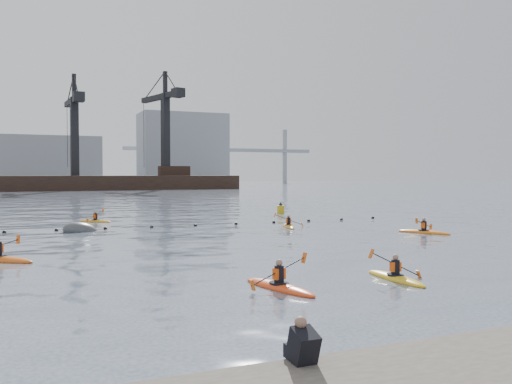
{
  "coord_description": "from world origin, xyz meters",
  "views": [
    {
      "loc": [
        -9.69,
        -13.66,
        3.66
      ],
      "look_at": [
        -0.1,
        8.94,
        2.8
      ],
      "focal_mm": 38.0,
      "sensor_mm": 36.0,
      "label": 1
    }
  ],
  "objects_px": {
    "kayaker_0": "(279,286)",
    "kayaker_5": "(95,221)",
    "kayaker_4": "(424,231)",
    "kayaker_1": "(395,277)",
    "kayaker_3": "(289,226)",
    "nav_buoy": "(281,209)",
    "mooring_buoy": "(81,231)"
  },
  "relations": [
    {
      "from": "kayaker_3",
      "to": "kayaker_1",
      "type": "bearing_deg",
      "value": -89.5
    },
    {
      "from": "kayaker_3",
      "to": "kayaker_5",
      "type": "bearing_deg",
      "value": 156.62
    },
    {
      "from": "kayaker_0",
      "to": "kayaker_5",
      "type": "height_order",
      "value": "kayaker_0"
    },
    {
      "from": "kayaker_0",
      "to": "nav_buoy",
      "type": "relative_size",
      "value": 2.87
    },
    {
      "from": "kayaker_4",
      "to": "kayaker_1",
      "type": "bearing_deg",
      "value": 19.56
    },
    {
      "from": "kayaker_3",
      "to": "kayaker_4",
      "type": "relative_size",
      "value": 0.92
    },
    {
      "from": "kayaker_0",
      "to": "kayaker_3",
      "type": "xyz_separation_m",
      "value": [
        8.98,
        17.41,
        -0.01
      ]
    },
    {
      "from": "kayaker_0",
      "to": "mooring_buoy",
      "type": "bearing_deg",
      "value": 87.76
    },
    {
      "from": "kayaker_1",
      "to": "nav_buoy",
      "type": "bearing_deg",
      "value": 72.63
    },
    {
      "from": "kayaker_4",
      "to": "kayaker_0",
      "type": "bearing_deg",
      "value": 9.37
    },
    {
      "from": "kayaker_0",
      "to": "nav_buoy",
      "type": "xyz_separation_m",
      "value": [
        14.0,
        29.12,
        0.26
      ]
    },
    {
      "from": "mooring_buoy",
      "to": "kayaker_3",
      "type": "bearing_deg",
      "value": -11.79
    },
    {
      "from": "kayaker_1",
      "to": "nav_buoy",
      "type": "height_order",
      "value": "kayaker_1"
    },
    {
      "from": "kayaker_4",
      "to": "kayaker_5",
      "type": "relative_size",
      "value": 1.34
    },
    {
      "from": "kayaker_0",
      "to": "kayaker_5",
      "type": "xyz_separation_m",
      "value": [
        -2.59,
        26.7,
        -0.01
      ]
    },
    {
      "from": "kayaker_1",
      "to": "kayaker_0",
      "type": "bearing_deg",
      "value": 177.79
    },
    {
      "from": "kayaker_3",
      "to": "kayaker_4",
      "type": "bearing_deg",
      "value": -32.11
    },
    {
      "from": "mooring_buoy",
      "to": "nav_buoy",
      "type": "relative_size",
      "value": 1.93
    },
    {
      "from": "kayaker_5",
      "to": "kayaker_4",
      "type": "bearing_deg",
      "value": -86.77
    },
    {
      "from": "kayaker_5",
      "to": "mooring_buoy",
      "type": "bearing_deg",
      "value": -148.85
    },
    {
      "from": "kayaker_5",
      "to": "nav_buoy",
      "type": "relative_size",
      "value": 2.07
    },
    {
      "from": "kayaker_3",
      "to": "mooring_buoy",
      "type": "relative_size",
      "value": 1.32
    },
    {
      "from": "mooring_buoy",
      "to": "nav_buoy",
      "type": "bearing_deg",
      "value": 26.16
    },
    {
      "from": "kayaker_4",
      "to": "nav_buoy",
      "type": "relative_size",
      "value": 2.78
    },
    {
      "from": "kayaker_4",
      "to": "mooring_buoy",
      "type": "relative_size",
      "value": 1.44
    },
    {
      "from": "kayaker_1",
      "to": "kayaker_4",
      "type": "distance_m",
      "value": 15.41
    },
    {
      "from": "kayaker_1",
      "to": "kayaker_5",
      "type": "bearing_deg",
      "value": 105.27
    },
    {
      "from": "kayaker_0",
      "to": "mooring_buoy",
      "type": "distance_m",
      "value": 20.61
    },
    {
      "from": "kayaker_1",
      "to": "kayaker_3",
      "type": "height_order",
      "value": "kayaker_1"
    },
    {
      "from": "kayaker_1",
      "to": "kayaker_4",
      "type": "bearing_deg",
      "value": 47.21
    },
    {
      "from": "kayaker_1",
      "to": "kayaker_4",
      "type": "relative_size",
      "value": 0.95
    },
    {
      "from": "kayaker_3",
      "to": "nav_buoy",
      "type": "bearing_deg",
      "value": 82.16
    }
  ]
}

